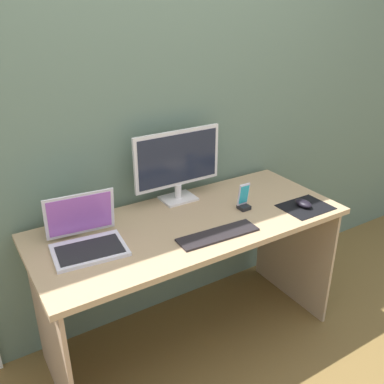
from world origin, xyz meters
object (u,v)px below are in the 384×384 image
(laptop, at_px, (86,238))
(keyboard_external, at_px, (218,235))
(fishbowl, at_px, (63,216))
(mouse, at_px, (303,203))
(phone_in_dock, at_px, (244,200))
(monitor, at_px, (178,163))

(laptop, xyz_separation_m, keyboard_external, (0.54, -0.22, -0.04))
(fishbowl, relative_size, mouse, 1.73)
(mouse, distance_m, phone_in_dock, 0.31)
(keyboard_external, relative_size, mouse, 3.87)
(keyboard_external, bearing_deg, mouse, 3.26)
(monitor, distance_m, keyboard_external, 0.47)
(laptop, height_order, mouse, laptop)
(fishbowl, distance_m, keyboard_external, 0.71)
(laptop, bearing_deg, monitor, 19.49)
(phone_in_dock, bearing_deg, monitor, 130.22)
(mouse, bearing_deg, keyboard_external, -179.42)
(monitor, height_order, fishbowl, monitor)
(monitor, xyz_separation_m, phone_in_dock, (0.23, -0.27, -0.16))
(phone_in_dock, bearing_deg, keyboard_external, -149.94)
(laptop, bearing_deg, phone_in_dock, -4.73)
(monitor, bearing_deg, keyboard_external, -94.93)
(fishbowl, xyz_separation_m, phone_in_dock, (0.85, -0.25, -0.03))
(keyboard_external, distance_m, mouse, 0.54)
(monitor, xyz_separation_m, mouse, (0.50, -0.42, -0.19))
(fishbowl, height_order, mouse, fishbowl)
(laptop, height_order, fishbowl, laptop)
(fishbowl, bearing_deg, phone_in_dock, -16.22)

